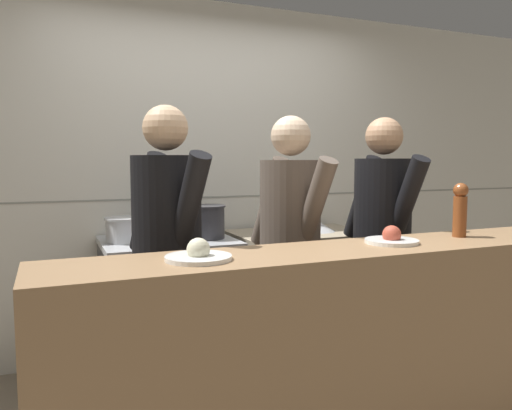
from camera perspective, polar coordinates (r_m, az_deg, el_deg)
wall_back_tiled at (r=3.83m, az=-4.80°, el=3.20°), size 8.00×0.06×2.60m
oven_range at (r=3.46m, az=-9.93°, el=-11.30°), size 0.86×0.71×0.91m
prep_counter at (r=3.79m, az=4.92°, el=-9.87°), size 0.98×0.65×0.90m
pass_counter at (r=2.42m, az=10.83°, el=-17.09°), size 2.72×0.45×1.04m
stock_pot at (r=3.30m, az=-14.62°, el=-2.65°), size 0.27×0.27×0.16m
sauce_pot at (r=3.31m, az=-10.18°, el=-2.21°), size 0.27×0.27×0.20m
braising_pot at (r=3.35m, az=-5.76°, el=-1.83°), size 0.27×0.27×0.22m
mixing_bowl_steel at (r=3.74m, az=7.00°, el=-2.37°), size 0.27×0.27×0.08m
chefs_knife at (r=3.50m, az=4.49°, el=-3.44°), size 0.35×0.18×0.02m
plated_dish_main at (r=1.97m, az=-6.60°, el=-5.65°), size 0.26×0.26×0.09m
plated_dish_appetiser at (r=2.43m, az=15.24°, el=-3.75°), size 0.25×0.25×0.09m
pepper_mill at (r=2.72m, az=22.29°, el=-0.39°), size 0.07×0.07×0.27m
chef_head_cook at (r=2.56m, az=-10.09°, el=-5.80°), size 0.43×0.74×1.70m
chef_sous at (r=2.82m, az=3.91°, el=-5.04°), size 0.40×0.73×1.67m
chef_line at (r=3.13m, az=14.17°, el=-4.06°), size 0.35×0.73×1.68m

